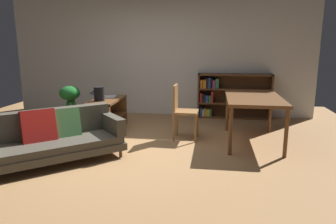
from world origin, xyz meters
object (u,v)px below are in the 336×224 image
fabric_couch (54,137)px  dining_table (254,101)px  open_laptop (105,96)px  desk_speaker (99,94)px  bookshelf (229,96)px  media_console (107,115)px  dining_chair_near (182,109)px  potted_floor_plant (70,101)px

fabric_couch → dining_table: 3.08m
open_laptop → desk_speaker: desk_speaker is taller
desk_speaker → bookshelf: size_ratio=0.16×
fabric_couch → media_console: size_ratio=1.76×
fabric_couch → dining_chair_near: (1.64, 1.28, 0.19)m
media_console → desk_speaker: 0.48m
fabric_couch → bookshelf: bookshelf is taller
dining_chair_near → bookshelf: bearing=63.8°
dining_chair_near → dining_table: bearing=-1.9°
media_console → dining_chair_near: dining_chair_near is taller
open_laptop → potted_floor_plant: size_ratio=0.60×
fabric_couch → media_console: 1.58m
dining_table → dining_chair_near: size_ratio=1.55×
media_console → dining_table: 2.63m
dining_chair_near → bookshelf: bookshelf is taller
media_console → bookshelf: size_ratio=0.66×
fabric_couch → desk_speaker: 1.44m
media_console → desk_speaker: size_ratio=4.21×
dining_table → fabric_couch: bearing=-156.1°
potted_floor_plant → bookshelf: bookshelf is taller
media_console → potted_floor_plant: potted_floor_plant is taller
open_laptop → bookshelf: bookshelf is taller
potted_floor_plant → bookshelf: bearing=22.7°
dining_chair_near → potted_floor_plant: bearing=168.4°
dining_chair_near → fabric_couch: bearing=-142.0°
dining_table → bookshelf: size_ratio=0.91×
potted_floor_plant → fabric_couch: bearing=-71.8°
desk_speaker → dining_chair_near: (1.48, -0.10, -0.21)m
media_console → dining_table: (2.58, -0.32, 0.39)m
potted_floor_plant → dining_chair_near: dining_chair_near is taller
open_laptop → desk_speaker: bearing=-84.2°
desk_speaker → potted_floor_plant: desk_speaker is taller
dining_chair_near → bookshelf: (0.85, 1.74, -0.03)m
potted_floor_plant → open_laptop: bearing=3.1°
dining_table → dining_chair_near: bearing=178.1°
media_console → desk_speaker: (-0.06, -0.19, 0.43)m
media_console → bookshelf: 2.70m
open_laptop → dining_chair_near: size_ratio=0.52×
open_laptop → bookshelf: (2.37, 1.24, -0.14)m
media_console → open_laptop: open_laptop is taller
fabric_couch → bookshelf: (2.49, 3.02, 0.15)m
media_console → dining_chair_near: 1.46m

